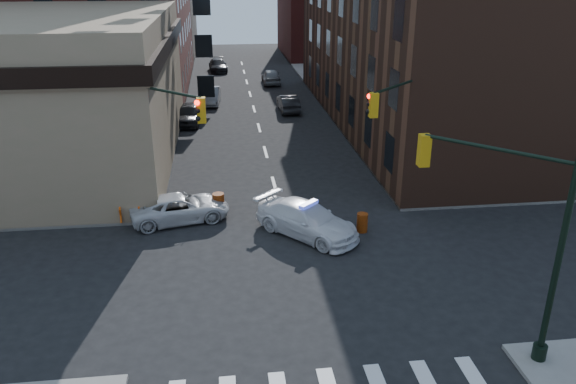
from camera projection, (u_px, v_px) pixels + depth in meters
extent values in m
plane|color=black|center=(298.00, 274.00, 22.83)|extent=(140.00, 140.00, 0.00)
cube|color=gray|center=(483.00, 90.00, 55.45)|extent=(34.00, 54.50, 0.15)
cube|color=#46291C|center=(429.00, 31.00, 42.30)|extent=(14.00, 34.00, 14.00)
cube|color=#5C201D|center=(343.00, 9.00, 75.40)|extent=(16.00, 16.00, 12.00)
cylinder|color=black|center=(561.00, 246.00, 16.23)|extent=(0.20, 0.20, 8.00)
cylinder|color=black|center=(539.00, 352.00, 17.65)|extent=(0.44, 0.44, 0.50)
cylinder|color=black|center=(496.00, 149.00, 16.57)|extent=(3.27, 3.27, 0.12)
cube|color=#BF8C0C|center=(424.00, 150.00, 18.04)|extent=(0.35, 0.35, 1.05)
sphere|color=#FF0C05|center=(428.00, 138.00, 18.07)|extent=(0.22, 0.22, 0.22)
sphere|color=black|center=(427.00, 148.00, 18.19)|extent=(0.22, 0.22, 0.22)
sphere|color=black|center=(426.00, 158.00, 18.32)|extent=(0.22, 0.22, 0.22)
cylinder|color=black|center=(137.00, 138.00, 26.29)|extent=(0.20, 0.20, 8.00)
cylinder|color=black|center=(145.00, 210.00, 27.71)|extent=(0.44, 0.44, 0.50)
cylinder|color=black|center=(164.00, 91.00, 24.06)|extent=(3.27, 3.27, 0.12)
cube|color=#BF8C0C|center=(201.00, 110.00, 22.96)|extent=(0.35, 0.35, 1.05)
sphere|color=#FF0C05|center=(197.00, 103.00, 22.67)|extent=(0.22, 0.22, 0.22)
sphere|color=black|center=(197.00, 111.00, 22.80)|extent=(0.22, 0.22, 0.22)
sphere|color=black|center=(198.00, 119.00, 22.92)|extent=(0.22, 0.22, 0.22)
cylinder|color=black|center=(417.00, 128.00, 27.80)|extent=(0.20, 0.20, 8.00)
cylinder|color=black|center=(411.00, 198.00, 29.23)|extent=(0.44, 0.44, 0.50)
cylinder|color=black|center=(400.00, 85.00, 25.22)|extent=(3.27, 3.27, 0.12)
cube|color=#BF8C0C|center=(374.00, 105.00, 23.77)|extent=(0.35, 0.35, 1.05)
sphere|color=#FF0C05|center=(370.00, 96.00, 23.76)|extent=(0.22, 0.22, 0.22)
sphere|color=black|center=(369.00, 104.00, 23.89)|extent=(0.22, 0.22, 0.22)
sphere|color=black|center=(369.00, 112.00, 24.01)|extent=(0.22, 0.22, 0.22)
cylinder|color=black|center=(344.00, 95.00, 47.00)|extent=(0.24, 0.24, 2.60)
sphere|color=brown|center=(345.00, 71.00, 46.23)|extent=(3.00, 3.00, 3.00)
cylinder|color=black|center=(327.00, 77.00, 54.35)|extent=(0.24, 0.24, 2.60)
sphere|color=brown|center=(327.00, 56.00, 53.58)|extent=(3.00, 3.00, 3.00)
imported|color=white|center=(307.00, 220.00, 25.86)|extent=(5.08, 5.25, 1.51)
imported|color=silver|center=(180.00, 208.00, 27.35)|extent=(5.16, 3.21, 1.33)
imported|color=black|center=(189.00, 114.00, 43.83)|extent=(2.43, 4.86, 1.59)
imported|color=gray|center=(211.00, 96.00, 50.02)|extent=(1.86, 4.54, 1.46)
imported|color=black|center=(218.00, 65.00, 65.18)|extent=(2.28, 4.89, 1.38)
imported|color=black|center=(288.00, 103.00, 47.57)|extent=(1.63, 4.35, 1.42)
imported|color=gray|center=(271.00, 76.00, 58.44)|extent=(1.82, 4.49, 1.53)
imported|color=black|center=(117.00, 198.00, 27.39)|extent=(0.72, 0.50, 1.89)
imported|color=black|center=(34.00, 185.00, 29.28)|extent=(0.96, 0.82, 1.71)
imported|color=black|center=(85.00, 176.00, 30.34)|extent=(1.02, 1.04, 1.76)
cylinder|color=#E5440A|center=(362.00, 223.00, 26.29)|extent=(0.61, 0.61, 0.91)
cylinder|color=#D75A0A|center=(219.00, 203.00, 28.19)|extent=(0.78, 0.78, 1.06)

